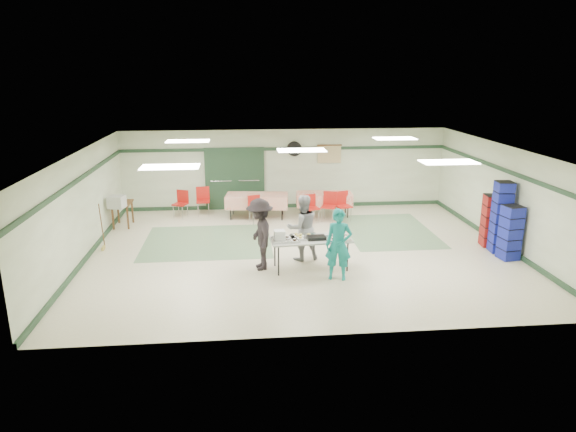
{
  "coord_description": "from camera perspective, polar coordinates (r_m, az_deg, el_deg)",
  "views": [
    {
      "loc": [
        -1.56,
        -12.72,
        4.63
      ],
      "look_at": [
        -0.37,
        -0.3,
        1.06
      ],
      "focal_mm": 32.0,
      "sensor_mm": 36.0,
      "label": 1
    }
  ],
  "objects": [
    {
      "name": "dining_table_a",
      "position": [
        16.78,
        4.05,
        1.93
      ],
      "size": [
        1.84,
        0.92,
        0.77
      ],
      "rotation": [
        0.0,
        0.0,
        -0.07
      ],
      "color": "red",
      "rests_on": "floor"
    },
    {
      "name": "serving_table",
      "position": [
        12.22,
        2.55,
        -2.71
      ],
      "size": [
        1.96,
        0.91,
        0.76
      ],
      "rotation": [
        0.0,
        0.0,
        0.07
      ],
      "color": "#A8A7A3",
      "rests_on": "floor"
    },
    {
      "name": "floor",
      "position": [
        13.63,
        1.43,
        -3.89
      ],
      "size": [
        11.0,
        11.0,
        0.0
      ],
      "primitive_type": "plane",
      "color": "beige",
      "rests_on": "ground"
    },
    {
      "name": "crate_stack_blue_a",
      "position": [
        14.37,
        22.59,
        -0.14
      ],
      "size": [
        0.45,
        0.45,
        1.89
      ],
      "primitive_type": "cube",
      "rotation": [
        0.0,
        0.0,
        -0.1
      ],
      "color": "#1A28A1",
      "rests_on": "floor"
    },
    {
      "name": "chair_loose_b",
      "position": [
        16.94,
        -11.77,
        1.66
      ],
      "size": [
        0.54,
        0.54,
        0.88
      ],
      "rotation": [
        0.0,
        0.0,
        -0.43
      ],
      "color": "red",
      "rests_on": "floor"
    },
    {
      "name": "wall_left",
      "position": [
        13.72,
        -21.98,
        0.96
      ],
      "size": [
        0.0,
        9.0,
        9.0
      ],
      "primitive_type": "plane",
      "rotation": [
        1.57,
        0.0,
        1.57
      ],
      "color": "silver",
      "rests_on": "floor"
    },
    {
      "name": "baseboard_left",
      "position": [
        14.07,
        -21.32,
        -4.12
      ],
      "size": [
        0.06,
        9.0,
        0.12
      ],
      "primitive_type": "cube",
      "rotation": [
        0.0,
        0.0,
        1.57
      ],
      "color": "#213C27",
      "rests_on": "floor"
    },
    {
      "name": "office_printer",
      "position": [
        15.73,
        -18.5,
        1.5
      ],
      "size": [
        0.52,
        0.48,
        0.35
      ],
      "primitive_type": "cube",
      "rotation": [
        0.0,
        0.0,
        -0.21
      ],
      "color": "#AAA9A5",
      "rests_on": "printer_table"
    },
    {
      "name": "baking_pan",
      "position": [
        12.16,
        3.15,
        -2.41
      ],
      "size": [
        0.46,
        0.3,
        0.08
      ],
      "primitive_type": "cube",
      "rotation": [
        0.0,
        0.0,
        0.07
      ],
      "color": "black",
      "rests_on": "serving_table"
    },
    {
      "name": "wall_back",
      "position": [
        17.6,
        -0.29,
        5.24
      ],
      "size": [
        11.0,
        0.0,
        11.0
      ],
      "primitive_type": "plane",
      "rotation": [
        1.57,
        0.0,
        0.0
      ],
      "color": "silver",
      "rests_on": "floor"
    },
    {
      "name": "trim_back",
      "position": [
        17.46,
        -0.28,
        7.48
      ],
      "size": [
        11.0,
        0.06,
        0.1
      ],
      "primitive_type": "cube",
      "color": "#213C27",
      "rests_on": "wall_back"
    },
    {
      "name": "dining_table_b",
      "position": [
        16.56,
        -3.48,
        1.76
      ],
      "size": [
        2.05,
        1.09,
        0.77
      ],
      "rotation": [
        0.0,
        0.0,
        -0.11
      ],
      "color": "red",
      "rests_on": "floor"
    },
    {
      "name": "wall_right",
      "position": [
        14.92,
        22.96,
        1.99
      ],
      "size": [
        0.0,
        9.0,
        9.0
      ],
      "primitive_type": "plane",
      "rotation": [
        1.57,
        0.0,
        -1.57
      ],
      "color": "silver",
      "rests_on": "floor"
    },
    {
      "name": "trim_right",
      "position": [
        14.76,
        23.15,
        4.62
      ],
      "size": [
        0.06,
        9.0,
        0.1
      ],
      "primitive_type": "cube",
      "rotation": [
        0.0,
        0.0,
        1.57
      ],
      "color": "#213C27",
      "rests_on": "wall_back"
    },
    {
      "name": "crate_stack_blue_b",
      "position": [
        13.99,
        23.48,
        -1.71
      ],
      "size": [
        0.49,
        0.49,
        1.4
      ],
      "primitive_type": "cube",
      "rotation": [
        0.0,
        0.0,
        0.14
      ],
      "color": "#1A28A1",
      "rests_on": "floor"
    },
    {
      "name": "double_door_left",
      "position": [
        17.55,
        -7.46,
        4.07
      ],
      "size": [
        0.9,
        0.06,
        2.1
      ],
      "primitive_type": "cube",
      "color": "gray",
      "rests_on": "floor"
    },
    {
      "name": "door_frame",
      "position": [
        17.52,
        -5.92,
        4.1
      ],
      "size": [
        2.0,
        0.03,
        2.15
      ],
      "primitive_type": "cube",
      "color": "#213C27",
      "rests_on": "floor"
    },
    {
      "name": "chair_loose_a",
      "position": [
        17.08,
        -9.43,
        2.0
      ],
      "size": [
        0.45,
        0.45,
        0.93
      ],
      "rotation": [
        0.0,
        0.0,
        0.05
      ],
      "color": "red",
      "rests_on": "floor"
    },
    {
      "name": "baseboard_right",
      "position": [
        15.24,
        22.34,
        -2.72
      ],
      "size": [
        0.06,
        9.0,
        0.12
      ],
      "primitive_type": "cube",
      "rotation": [
        0.0,
        0.0,
        1.57
      ],
      "color": "#213C27",
      "rests_on": "floor"
    },
    {
      "name": "sheet_tray_mid",
      "position": [
        12.26,
        1.79,
        -2.38
      ],
      "size": [
        0.67,
        0.53,
        0.02
      ],
      "primitive_type": "cube",
      "rotation": [
        0.0,
        0.0,
        0.07
      ],
      "color": "silver",
      "rests_on": "serving_table"
    },
    {
      "name": "trim_left",
      "position": [
        13.56,
        -22.17,
        3.82
      ],
      "size": [
        0.06,
        9.0,
        0.1
      ],
      "primitive_type": "cube",
      "rotation": [
        0.0,
        0.0,
        1.57
      ],
      "color": "#213C27",
      "rests_on": "wall_back"
    },
    {
      "name": "chair_a",
      "position": [
        16.25,
        4.61,
        1.45
      ],
      "size": [
        0.56,
        0.56,
        0.92
      ],
      "rotation": [
        0.0,
        0.0,
        -0.38
      ],
      "color": "red",
      "rests_on": "floor"
    },
    {
      "name": "baseboard_back",
      "position": [
        17.86,
        -0.27,
        1.15
      ],
      "size": [
        11.0,
        0.06,
        0.12
      ],
      "primitive_type": "cube",
      "color": "#213C27",
      "rests_on": "floor"
    },
    {
      "name": "chair_d",
      "position": [
        16.02,
        -3.68,
        1.09
      ],
      "size": [
        0.51,
        0.51,
        0.86
      ],
      "rotation": [
        0.0,
        0.0,
        0.32
      ],
      "color": "red",
      "rests_on": "floor"
    },
    {
      "name": "chair_b",
      "position": [
        16.17,
        2.57,
        1.23
      ],
      "size": [
        0.5,
        0.5,
        0.85
      ],
      "rotation": [
        0.0,
        0.0,
        0.31
      ],
      "color": "red",
      "rests_on": "floor"
    },
    {
      "name": "printer_table",
      "position": [
        16.38,
        -17.95,
        1.06
      ],
      "size": [
        0.55,
        0.84,
        0.74
      ],
      "rotation": [
        0.0,
        0.0,
        -0.01
      ],
      "color": "brown",
      "rests_on": "floor"
    },
    {
      "name": "double_door_right",
      "position": [
        17.54,
        -4.35,
        4.15
      ],
      "size": [
        0.9,
        0.06,
        2.1
      ],
      "primitive_type": "cube",
      "color": "gray",
      "rests_on": "floor"
    },
    {
      "name": "scroll_banner",
      "position": [
        17.66,
        4.62,
        6.87
      ],
      "size": [
        0.8,
        0.02,
        0.6
      ],
      "primitive_type": "cube",
      "color": "tan",
      "rests_on": "wall_back"
    },
    {
      "name": "wall_fan",
      "position": [
        17.46,
        0.71,
        7.48
      ],
      "size": [
        0.5,
        0.1,
        0.5
      ],
      "primitive_type": "cylinder",
      "rotation": [
        1.57,
        0.0,
        0.0
      ],
      "color": "black",
      "rests_on": "wall_back"
    },
    {
      "name": "crate_stack_red",
      "position": [
        14.84,
        21.64,
        -0.49
      ],
      "size": [
        0.49,
        0.49,
        1.42
      ],
      "primitive_type": "cube",
      "rotation": [
        0.0,
        0.0,
        -0.13
      ],
      "color": "maroon",
      "rests_on": "floor"
    },
    {
      "name": "green_patch_b",
      "position": [
        15.58,
        11.05,
        -1.61
      ],
      "size": [
        2.5,
        3.5,
        0.01
      ],
      "primitive_type": "cube",
      "color": "gray",
      "rests_on": "floor"
    },
    {
      "name": "sheet_tray_left",
      "position": [
        12.06,
        -0.29,
        -2.68
      ],
      "size": [
        0.66,
        0.52,
        0.02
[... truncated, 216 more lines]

